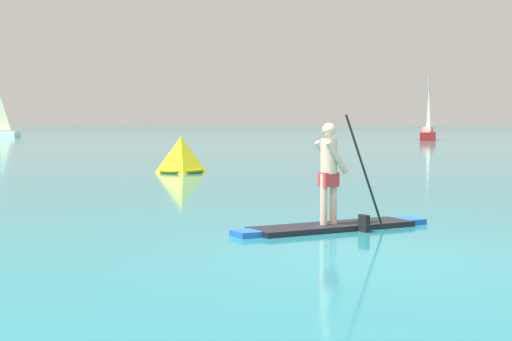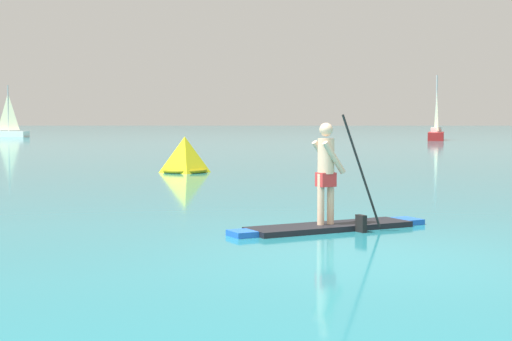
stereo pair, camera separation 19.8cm
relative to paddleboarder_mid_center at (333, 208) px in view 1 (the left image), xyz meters
name	(u,v)px [view 1 (the left image)]	position (x,y,z in m)	size (l,w,h in m)	color
ground	(370,254)	(0.27, -2.21, -0.34)	(440.00, 440.00, 0.00)	#1E727F
paddleboarder_mid_center	(333,208)	(0.00, 0.00, 0.00)	(3.20, 2.05, 1.86)	black
race_marker_buoy	(181,157)	(-3.75, 13.11, 0.18)	(1.45, 1.45, 1.18)	yellow
sailboat_left_horizon	(0,130)	(-27.32, 64.95, 0.39)	(4.24, 2.20, 5.16)	white
sailboat_right_horizon	(428,132)	(13.02, 53.65, 0.35)	(2.48, 5.80, 5.48)	#A51E1E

